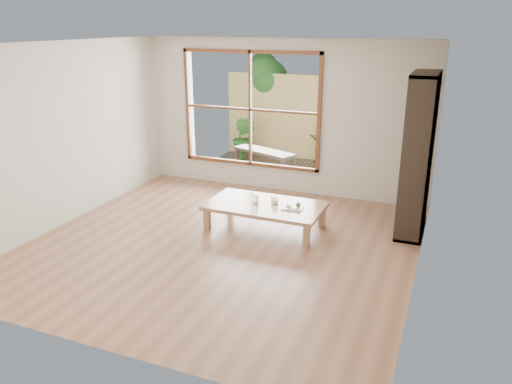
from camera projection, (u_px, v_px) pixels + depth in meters
ground at (223, 243)px, 6.76m from camera, size 5.00×5.00×0.00m
low_table at (265, 207)px, 7.17m from camera, size 1.67×0.95×0.36m
floor_cushion at (257, 201)px, 8.25m from camera, size 0.59×0.59×0.07m
bookshelf at (418, 155)px, 6.82m from camera, size 0.36×1.00×2.22m
glass_tall at (255, 199)px, 7.14m from camera, size 0.08×0.08×0.15m
glass_mid at (275, 201)px, 7.13m from camera, size 0.08×0.08×0.11m
glass_short at (274, 198)px, 7.25m from camera, size 0.07×0.07×0.10m
glass_small at (256, 199)px, 7.25m from camera, size 0.06×0.06×0.08m
food_tray at (293, 207)px, 6.98m from camera, size 0.30×0.22×0.09m
deck at (272, 170)px, 10.09m from camera, size 2.80×2.00×0.05m
garden_bench at (264, 153)px, 9.83m from camera, size 1.37×0.84×0.42m
bamboo_fence at (289, 117)px, 10.67m from camera, size 2.80×0.06×1.80m
shrub_right at (328, 145)px, 10.26m from camera, size 0.74×0.64×0.81m
shrub_left at (244, 137)px, 10.70m from camera, size 0.56×0.48×0.93m
garden_tree at (265, 80)px, 10.94m from camera, size 1.04×0.85×2.22m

